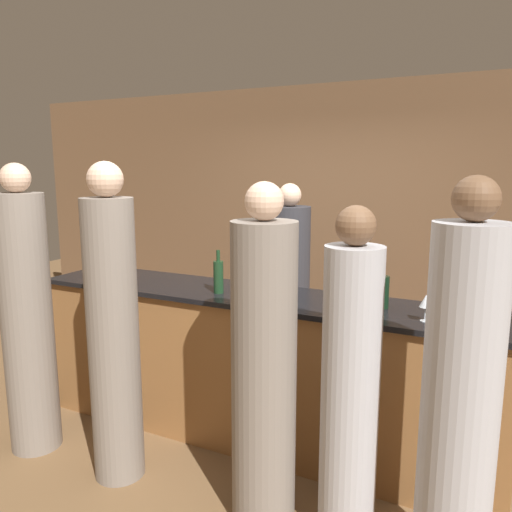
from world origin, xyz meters
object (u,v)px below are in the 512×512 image
guest_3 (113,334)px  wine_bottle_0 (218,276)px  guest_1 (264,370)px  guest_0 (460,407)px  guest_4 (350,389)px  guest_2 (27,320)px  bartender (289,297)px  wine_bottle_1 (383,291)px

guest_3 → wine_bottle_0: guest_3 is taller
guest_1 → guest_3: bearing=-177.5°
guest_0 → guest_4: size_ratio=1.08×
guest_1 → guest_2: (-1.78, -0.05, 0.05)m
bartender → guest_2: (-1.26, -1.64, 0.09)m
guest_0 → guest_3: 2.01m
guest_1 → guest_4: (0.46, 0.07, -0.04)m
guest_0 → guest_1: guest_0 is taller
guest_0 → wine_bottle_0: (-1.65, 0.67, 0.31)m
wine_bottle_0 → wine_bottle_1: bearing=6.7°
guest_0 → guest_2: guest_2 is taller
bartender → guest_2: 2.08m
bartender → guest_0: (1.51, -1.62, 0.06)m
guest_0 → guest_1: bearing=178.3°
guest_2 → guest_3: size_ratio=1.00×
guest_3 → guest_4: guest_3 is taller
guest_3 → wine_bottle_1: size_ratio=7.47×
guest_4 → wine_bottle_1: size_ratio=6.67×
guest_3 → guest_4: bearing=4.3°
wine_bottle_1 → guest_4: bearing=-90.0°
guest_1 → guest_4: bearing=8.3°
guest_1 → guest_3: (-1.02, -0.04, 0.06)m
bartender → guest_3: size_ratio=0.92×
guest_4 → wine_bottle_0: (-1.12, 0.57, 0.38)m
guest_4 → guest_3: bearing=-175.7°
guest_1 → guest_2: guest_2 is taller
guest_1 → guest_2: bearing=-178.4°
guest_0 → bartender: bearing=132.9°
wine_bottle_1 → wine_bottle_0: bearing=-173.3°
bartender → guest_4: (0.98, -1.53, -0.01)m
guest_1 → wine_bottle_1: 0.95m
guest_2 → guest_4: size_ratio=1.12×
guest_4 → wine_bottle_1: guest_4 is taller
bartender → wine_bottle_1: bartender is taller
guest_3 → wine_bottle_0: bearing=62.3°
wine_bottle_0 → guest_4: bearing=-27.1°
guest_3 → guest_4: 1.49m
bartender → wine_bottle_0: 1.03m
bartender → guest_3: 1.72m
guest_1 → guest_2: size_ratio=0.95×
guest_1 → guest_3: size_ratio=0.95×
guest_1 → bartender: bearing=107.9°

